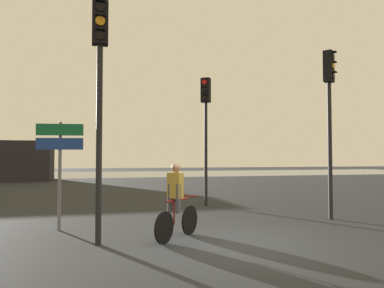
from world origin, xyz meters
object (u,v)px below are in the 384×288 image
(direction_sign_post, at_px, (60,155))
(traffic_light_near_right, at_px, (329,102))
(traffic_light_center, at_px, (206,117))
(cyclist, at_px, (176,201))
(traffic_light_near_left, at_px, (100,76))

(direction_sign_post, bearing_deg, traffic_light_near_right, -174.04)
(traffic_light_center, distance_m, cyclist, 6.25)
(traffic_light_near_right, relative_size, cyclist, 2.97)
(traffic_light_near_left, relative_size, traffic_light_center, 1.05)
(traffic_light_near_right, bearing_deg, direction_sign_post, -39.84)
(traffic_light_near_right, bearing_deg, traffic_light_near_left, -24.76)
(traffic_light_near_right, distance_m, direction_sign_post, 7.47)
(traffic_light_near_right, height_order, direction_sign_post, traffic_light_near_right)
(traffic_light_center, distance_m, direction_sign_post, 6.13)
(traffic_light_near_right, distance_m, traffic_light_center, 4.56)
(traffic_light_near_left, xyz_separation_m, cyclist, (1.60, 0.02, -2.58))
(cyclist, bearing_deg, traffic_light_near_right, 60.99)
(traffic_light_center, bearing_deg, traffic_light_near_right, 162.72)
(traffic_light_center, xyz_separation_m, cyclist, (-2.32, -5.27, -2.42))
(traffic_light_near_right, xyz_separation_m, traffic_light_center, (-2.52, 3.80, -0.09))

